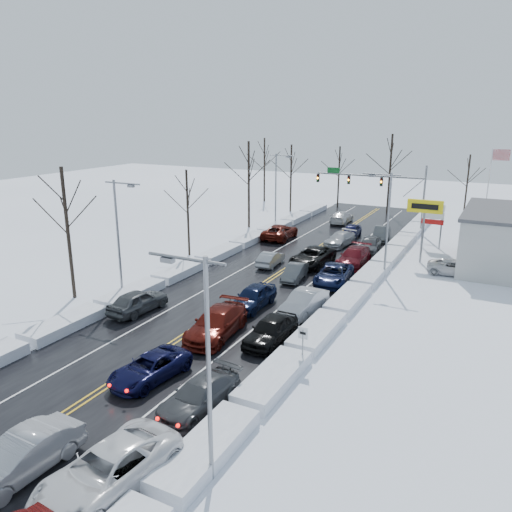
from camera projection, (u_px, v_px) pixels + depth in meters
The scene contains 44 objects.
ground at pixel (243, 297), 38.50m from camera, with size 160.00×160.00×0.00m, color white.
road_surface at pixel (255, 289), 40.21m from camera, with size 14.00×84.00×0.01m, color black.
snow_bank_left at pixel (178, 276), 43.56m from camera, with size 1.94×72.00×0.69m, color silver.
snow_bank_right at pixel (346, 305), 36.86m from camera, with size 1.94×72.00×0.69m, color silver.
traffic_signal_mast at pixel (381, 185), 59.39m from camera, with size 13.28×0.39×8.00m.
tires_plus_sign at pixel (425, 211), 46.17m from camera, with size 3.20×0.34×6.00m.
used_vehicles_sign at pixel (433, 217), 51.76m from camera, with size 2.20×0.22×4.65m.
speed_limit_sign at pixel (303, 339), 27.60m from camera, with size 0.55×0.09×2.35m.
flagpole at pixel (490, 185), 55.81m from camera, with size 1.87×1.20×10.00m.
streetlight_se at pixel (203, 354), 18.01m from camera, with size 3.20×0.25×9.00m.
streetlight_ne at pixel (386, 217), 41.93m from camera, with size 3.20×0.25×9.00m.
streetlight_sw at pixel (119, 229), 37.29m from camera, with size 3.20×0.25×9.00m.
streetlight_nw at pixel (277, 184), 61.21m from camera, with size 3.20×0.25×9.00m.
tree_left_b at pixel (65, 208), 36.53m from camera, with size 4.00×4.00×10.00m.
tree_left_c at pixel (187, 196), 48.34m from camera, with size 3.40×3.40×8.50m.
tree_left_d at pixel (249, 168), 60.22m from camera, with size 4.20×4.20×10.50m.
tree_left_e at pixel (291, 165), 70.49m from camera, with size 3.80×3.80×9.50m.
tree_far_a at pixel (264, 157), 78.69m from camera, with size 4.00×4.00×10.00m.
tree_far_b at pixel (339, 165), 74.45m from camera, with size 3.60×3.60×9.00m.
tree_far_c at pixel (391, 158), 68.83m from camera, with size 4.40×4.40×11.00m.
tree_far_d at pixel (468, 174), 66.18m from camera, with size 3.40×3.40×8.50m.
queued_car_1 at pixel (25, 474), 19.59m from camera, with size 1.74×5.00×1.65m, color #97989E.
queued_car_2 at pixel (151, 379), 26.62m from camera, with size 2.24×4.86×1.35m, color black.
queued_car_3 at pixel (217, 336), 31.83m from camera, with size 2.41×5.93×1.72m, color #4F100A.
queued_car_4 at pixel (253, 307), 36.46m from camera, with size 1.95×4.85×1.65m, color black.
queued_car_5 at pixel (295, 280), 42.58m from camera, with size 1.40×4.01×1.32m, color #45494B.
queued_car_6 at pixel (312, 265), 46.66m from camera, with size 2.77×6.00×1.67m, color black.
queued_car_7 at pixel (340, 246), 53.55m from camera, with size 2.01×4.93×1.43m, color #A0A2A8.
queued_car_8 at pixel (351, 237), 57.09m from camera, with size 1.76×4.37×1.49m, color black.
queued_car_10 at pixel (109, 489), 18.84m from camera, with size 2.76×5.99×1.66m, color white.
queued_car_11 at pixel (200, 408), 23.97m from camera, with size 2.01×4.95×1.44m, color #3E4043.
queued_car_12 at pixel (271, 342), 30.92m from camera, with size 1.95×4.85×1.65m, color black.
queued_car_13 at pixel (304, 314), 35.35m from camera, with size 1.73×4.96×1.63m, color #999BA0.
queued_car_14 at pixel (333, 283), 41.71m from camera, with size 2.56×5.55×1.54m, color black.
queued_car_15 at pixel (353, 265), 46.67m from camera, with size 2.28×5.61×1.63m, color #490910.
queued_car_16 at pixel (369, 252), 50.94m from camera, with size 1.98×4.91×1.67m, color #44474A.
queued_car_17 at pixel (381, 240), 55.94m from camera, with size 1.59×4.55×1.50m, color #3F4244.
oncoming_car_0 at pixel (271, 265), 46.55m from camera, with size 1.41×4.03×1.33m, color gray.
oncoming_car_1 at pixel (280, 239), 56.53m from camera, with size 2.73×5.93×1.65m, color #50120A.
oncoming_car_2 at pixel (341, 223), 64.73m from camera, with size 2.14×5.26×1.53m, color silver.
oncoming_car_3 at pixel (139, 312), 35.67m from camera, with size 1.94×4.83×1.65m, color #3F4245.
parked_car_0 at pixel (455, 275), 43.80m from camera, with size 2.21×4.78×1.33m, color silver.
parked_car_1 at pixel (497, 272), 44.57m from camera, with size 2.15×5.28×1.53m, color silver.
parked_car_2 at pixel (477, 255), 50.05m from camera, with size 1.66×4.12×1.40m, color black.
Camera 1 is at (17.48, -31.65, 13.65)m, focal length 35.00 mm.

